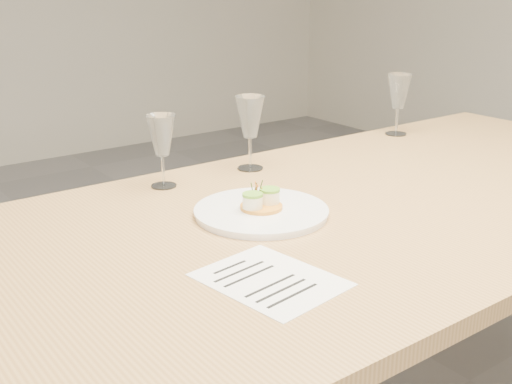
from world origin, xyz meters
TOP-DOWN VIEW (x-y plane):
  - dining_table at (0.00, 0.00)m, footprint 2.40×1.00m
  - dinner_plate at (-0.15, 0.06)m, footprint 0.31×0.31m
  - recipe_sheet at (-0.34, -0.21)m, footprint 0.22×0.27m
  - wine_glass_1 at (-0.23, 0.38)m, footprint 0.08×0.08m
  - wine_glass_2 at (0.04, 0.38)m, footprint 0.08×0.08m
  - wine_glass_3 at (0.69, 0.41)m, footprint 0.08×0.08m

SIDE VIEW (x-z plane):
  - dining_table at x=0.00m, z-range 0.31..1.06m
  - recipe_sheet at x=-0.34m, z-range 0.75..0.75m
  - dinner_plate at x=-0.15m, z-range 0.72..0.80m
  - wine_glass_1 at x=-0.23m, z-range 0.79..0.98m
  - wine_glass_3 at x=0.69m, z-range 0.79..1.00m
  - wine_glass_2 at x=0.04m, z-range 0.79..1.00m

